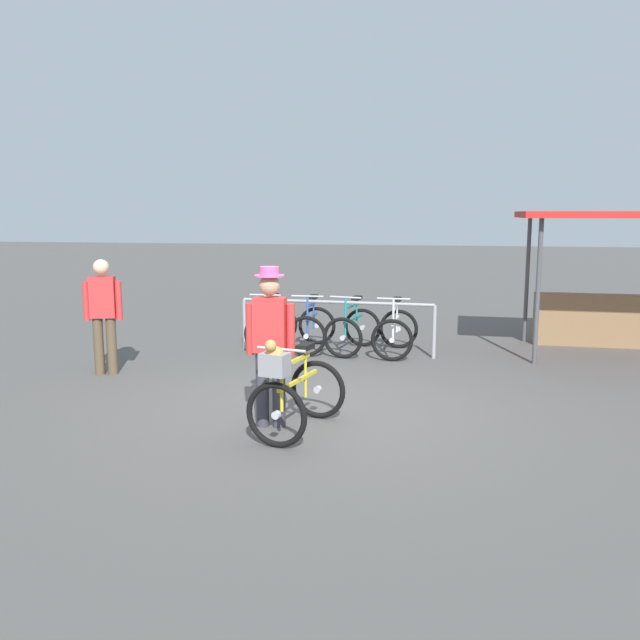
% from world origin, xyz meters
% --- Properties ---
extents(ground_plane, '(80.00, 80.00, 0.00)m').
position_xyz_m(ground_plane, '(0.00, 0.00, 0.00)').
color(ground_plane, '#514F4C').
extents(bike_rack_rail, '(3.21, 0.21, 0.88)m').
position_xyz_m(bike_rack_rail, '(-0.24, 3.17, 0.66)').
color(bike_rack_rail, '#99999E').
rests_on(bike_rack_rail, ground).
extents(racked_bike_lime, '(0.66, 1.10, 0.97)m').
position_xyz_m(racked_bike_lime, '(-1.39, 3.40, 0.37)').
color(racked_bike_lime, black).
rests_on(racked_bike_lime, ground).
extents(racked_bike_blue, '(0.68, 1.10, 0.97)m').
position_xyz_m(racked_bike_blue, '(-0.69, 3.37, 0.37)').
color(racked_bike_blue, black).
rests_on(racked_bike_blue, ground).
extents(racked_bike_teal, '(0.85, 1.19, 0.97)m').
position_xyz_m(racked_bike_teal, '(0.01, 3.33, 0.37)').
color(racked_bike_teal, black).
rests_on(racked_bike_teal, ground).
extents(racked_bike_white, '(0.70, 1.13, 0.98)m').
position_xyz_m(racked_bike_white, '(0.71, 3.30, 0.37)').
color(racked_bike_white, black).
rests_on(racked_bike_white, ground).
extents(featured_bicycle, '(0.88, 1.25, 1.09)m').
position_xyz_m(featured_bicycle, '(-0.04, -0.87, 0.49)').
color(featured_bicycle, black).
rests_on(featured_bicycle, ground).
extents(person_with_featured_bike, '(0.53, 0.32, 1.72)m').
position_xyz_m(person_with_featured_bike, '(-0.35, -0.62, 0.95)').
color(person_with_featured_bike, '#383842').
rests_on(person_with_featured_bike, ground).
extents(pedestrian_with_backpack, '(0.51, 0.40, 1.64)m').
position_xyz_m(pedestrian_with_backpack, '(-3.25, 1.22, 0.94)').
color(pedestrian_with_backpack, brown).
rests_on(pedestrian_with_backpack, ground).
extents(market_stall, '(3.17, 2.40, 2.30)m').
position_xyz_m(market_stall, '(4.19, 4.20, 1.39)').
color(market_stall, '#4C4C51').
rests_on(market_stall, ground).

